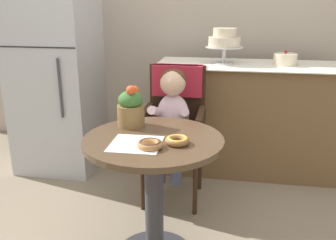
{
  "coord_description": "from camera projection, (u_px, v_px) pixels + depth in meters",
  "views": [
    {
      "loc": [
        0.37,
        -1.72,
        1.38
      ],
      "look_at": [
        0.05,
        0.15,
        0.77
      ],
      "focal_mm": 39.42,
      "sensor_mm": 36.0,
      "label": 1
    }
  ],
  "objects": [
    {
      "name": "round_layer_cake",
      "position": [
        285.0,
        59.0,
        2.91
      ],
      "size": [
        0.18,
        0.18,
        0.12
      ],
      "color": "beige",
      "rests_on": "display_counter"
    },
    {
      "name": "paper_napkin",
      "position": [
        136.0,
        144.0,
        1.79
      ],
      "size": [
        0.25,
        0.25,
        0.0
      ],
      "primitive_type": "cube",
      "rotation": [
        0.0,
        0.0,
        0.02
      ],
      "color": "white",
      "rests_on": "cafe_table"
    },
    {
      "name": "wicker_chair",
      "position": [
        175.0,
        111.0,
        2.61
      ],
      "size": [
        0.42,
        0.45,
        0.95
      ],
      "rotation": [
        0.0,
        0.0,
        0.1
      ],
      "color": "#332114",
      "rests_on": "ground"
    },
    {
      "name": "flower_vase",
      "position": [
        131.0,
        107.0,
        2.02
      ],
      "size": [
        0.15,
        0.15,
        0.24
      ],
      "color": "brown",
      "rests_on": "cafe_table"
    },
    {
      "name": "display_counter",
      "position": [
        250.0,
        117.0,
        3.09
      ],
      "size": [
        1.56,
        0.62,
        0.9
      ],
      "color": "brown",
      "rests_on": "ground"
    },
    {
      "name": "refrigerator",
      "position": [
        56.0,
        69.0,
        3.03
      ],
      "size": [
        0.64,
        0.63,
        1.7
      ],
      "color": "#B7BABF",
      "rests_on": "ground"
    },
    {
      "name": "cafe_table",
      "position": [
        154.0,
        175.0,
        1.94
      ],
      "size": [
        0.72,
        0.72,
        0.72
      ],
      "color": "#4C3826",
      "rests_on": "ground"
    },
    {
      "name": "donut_mid",
      "position": [
        150.0,
        144.0,
        1.74
      ],
      "size": [
        0.12,
        0.12,
        0.04
      ],
      "color": "#AD7542",
      "rests_on": "cafe_table"
    },
    {
      "name": "tiered_cake_stand",
      "position": [
        225.0,
        41.0,
        2.93
      ],
      "size": [
        0.3,
        0.3,
        0.28
      ],
      "color": "silver",
      "rests_on": "display_counter"
    },
    {
      "name": "seated_child",
      "position": [
        172.0,
        112.0,
        2.45
      ],
      "size": [
        0.27,
        0.32,
        0.73
      ],
      "color": "silver",
      "rests_on": "ground"
    },
    {
      "name": "back_wall",
      "position": [
        194.0,
        5.0,
        3.42
      ],
      "size": [
        4.8,
        0.1,
        2.7
      ],
      "primitive_type": "cube",
      "color": "#B2A393",
      "rests_on": "ground"
    },
    {
      "name": "donut_front",
      "position": [
        177.0,
        140.0,
        1.79
      ],
      "size": [
        0.12,
        0.12,
        0.04
      ],
      "color": "#936033",
      "rests_on": "cafe_table"
    }
  ]
}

